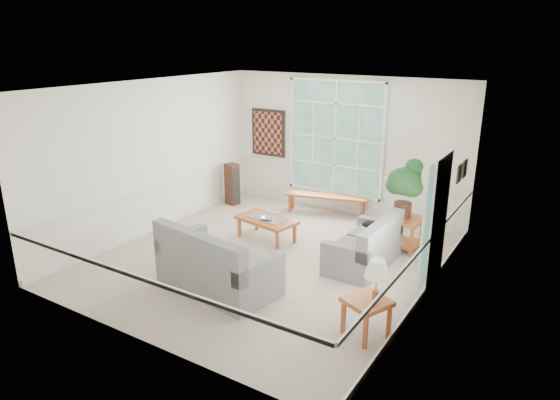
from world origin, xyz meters
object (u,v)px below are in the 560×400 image
(coffee_table, at_px, (267,229))
(side_table, at_px, (366,318))
(loveseat_right, at_px, (364,241))
(end_table, at_px, (404,233))
(loveseat_front, at_px, (218,257))

(coffee_table, height_order, side_table, side_table)
(loveseat_right, bearing_deg, end_table, 71.45)
(loveseat_right, height_order, end_table, loveseat_right)
(loveseat_right, bearing_deg, coffee_table, 179.38)
(loveseat_front, distance_m, coffee_table, 2.10)
(loveseat_front, bearing_deg, end_table, 65.38)
(loveseat_front, distance_m, side_table, 2.48)
(coffee_table, distance_m, side_table, 3.57)
(coffee_table, bearing_deg, side_table, -24.67)
(loveseat_front, bearing_deg, loveseat_right, 59.64)
(loveseat_front, xyz_separation_m, end_table, (1.95, 2.99, -0.21))
(loveseat_front, relative_size, side_table, 3.57)
(loveseat_right, bearing_deg, side_table, -64.77)
(loveseat_right, distance_m, coffee_table, 2.04)
(loveseat_front, relative_size, coffee_table, 1.63)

